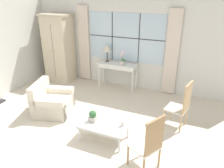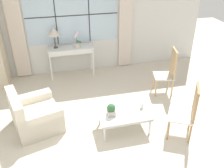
{
  "view_description": "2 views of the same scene",
  "coord_description": "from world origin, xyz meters",
  "px_view_note": "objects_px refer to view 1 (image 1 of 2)",
  "views": [
    {
      "loc": [
        2.22,
        -3.15,
        2.89
      ],
      "look_at": [
        0.46,
        0.92,
        0.94
      ],
      "focal_mm": 35.0,
      "sensor_mm": 36.0,
      "label": 1
    },
    {
      "loc": [
        -0.55,
        -3.43,
        3.21
      ],
      "look_at": [
        0.47,
        0.68,
        0.76
      ],
      "focal_mm": 40.0,
      "sensor_mm": 36.0,
      "label": 2
    }
  ],
  "objects_px": {
    "armoire": "(59,48)",
    "potted_plant_small": "(93,116)",
    "armchair_upholstered": "(52,103)",
    "coffee_table": "(104,126)",
    "potted_orchid": "(122,59)",
    "pillar_candle": "(122,124)",
    "console_table": "(118,66)",
    "table_lamp": "(107,48)",
    "side_chair_wooden": "(182,104)",
    "accent_chair_wooden": "(149,142)"
  },
  "relations": [
    {
      "from": "armchair_upholstered",
      "to": "pillar_candle",
      "type": "distance_m",
      "value": 2.08
    },
    {
      "from": "table_lamp",
      "to": "pillar_candle",
      "type": "bearing_deg",
      "value": -59.55
    },
    {
      "from": "armoire",
      "to": "table_lamp",
      "type": "bearing_deg",
      "value": 5.21
    },
    {
      "from": "console_table",
      "to": "armchair_upholstered",
      "type": "relative_size",
      "value": 1.08
    },
    {
      "from": "console_table",
      "to": "accent_chair_wooden",
      "type": "distance_m",
      "value": 3.47
    },
    {
      "from": "side_chair_wooden",
      "to": "potted_plant_small",
      "type": "xyz_separation_m",
      "value": [
        -1.63,
        -1.06,
        -0.11
      ]
    },
    {
      "from": "console_table",
      "to": "accent_chair_wooden",
      "type": "xyz_separation_m",
      "value": [
        1.77,
        -2.98,
        -0.12
      ]
    },
    {
      "from": "table_lamp",
      "to": "accent_chair_wooden",
      "type": "height_order",
      "value": "table_lamp"
    },
    {
      "from": "table_lamp",
      "to": "pillar_candle",
      "type": "relative_size",
      "value": 4.02
    },
    {
      "from": "table_lamp",
      "to": "side_chair_wooden",
      "type": "xyz_separation_m",
      "value": [
        2.48,
        -1.52,
        -0.62
      ]
    },
    {
      "from": "armoire",
      "to": "armchair_upholstered",
      "type": "bearing_deg",
      "value": -60.38
    },
    {
      "from": "potted_orchid",
      "to": "accent_chair_wooden",
      "type": "xyz_separation_m",
      "value": [
        1.61,
        -2.92,
        -0.39
      ]
    },
    {
      "from": "side_chair_wooden",
      "to": "pillar_candle",
      "type": "distance_m",
      "value": 1.42
    },
    {
      "from": "side_chair_wooden",
      "to": "potted_plant_small",
      "type": "relative_size",
      "value": 4.62
    },
    {
      "from": "armoire",
      "to": "accent_chair_wooden",
      "type": "bearing_deg",
      "value": -37.09
    },
    {
      "from": "console_table",
      "to": "armchair_upholstered",
      "type": "xyz_separation_m",
      "value": [
        -0.93,
        -2.05,
        -0.44
      ]
    },
    {
      "from": "armoire",
      "to": "console_table",
      "type": "xyz_separation_m",
      "value": [
        2.05,
        0.09,
        -0.39
      ]
    },
    {
      "from": "potted_orchid",
      "to": "armchair_upholstered",
      "type": "relative_size",
      "value": 0.41
    },
    {
      "from": "accent_chair_wooden",
      "to": "side_chair_wooden",
      "type": "bearing_deg",
      "value": 77.76
    },
    {
      "from": "potted_plant_small",
      "to": "pillar_candle",
      "type": "xyz_separation_m",
      "value": [
        0.63,
        0.07,
        -0.06
      ]
    },
    {
      "from": "armoire",
      "to": "potted_orchid",
      "type": "bearing_deg",
      "value": 0.94
    },
    {
      "from": "armchair_upholstered",
      "to": "coffee_table",
      "type": "bearing_deg",
      "value": -16.16
    },
    {
      "from": "table_lamp",
      "to": "side_chair_wooden",
      "type": "bearing_deg",
      "value": -31.5
    },
    {
      "from": "armoire",
      "to": "side_chair_wooden",
      "type": "distance_m",
      "value": 4.4
    },
    {
      "from": "coffee_table",
      "to": "side_chair_wooden",
      "type": "bearing_deg",
      "value": 37.79
    },
    {
      "from": "side_chair_wooden",
      "to": "potted_orchid",
      "type": "bearing_deg",
      "value": 144.08
    },
    {
      "from": "console_table",
      "to": "accent_chair_wooden",
      "type": "bearing_deg",
      "value": -59.24
    },
    {
      "from": "console_table",
      "to": "pillar_candle",
      "type": "bearing_deg",
      "value": -65.78
    },
    {
      "from": "potted_orchid",
      "to": "pillar_candle",
      "type": "relative_size",
      "value": 3.39
    },
    {
      "from": "potted_orchid",
      "to": "potted_plant_small",
      "type": "relative_size",
      "value": 1.87
    },
    {
      "from": "table_lamp",
      "to": "console_table",
      "type": "bearing_deg",
      "value": -9.05
    },
    {
      "from": "potted_orchid",
      "to": "pillar_candle",
      "type": "bearing_deg",
      "value": -68.7
    },
    {
      "from": "potted_orchid",
      "to": "console_table",
      "type": "bearing_deg",
      "value": 161.42
    },
    {
      "from": "coffee_table",
      "to": "pillar_candle",
      "type": "bearing_deg",
      "value": 11.78
    },
    {
      "from": "accent_chair_wooden",
      "to": "potted_plant_small",
      "type": "relative_size",
      "value": 4.45
    },
    {
      "from": "potted_orchid",
      "to": "pillar_candle",
      "type": "distance_m",
      "value": 2.62
    },
    {
      "from": "armchair_upholstered",
      "to": "accent_chair_wooden",
      "type": "bearing_deg",
      "value": -19.02
    },
    {
      "from": "potted_plant_small",
      "to": "potted_orchid",
      "type": "bearing_deg",
      "value": 97.07
    },
    {
      "from": "accent_chair_wooden",
      "to": "coffee_table",
      "type": "relative_size",
      "value": 1.1
    },
    {
      "from": "armchair_upholstered",
      "to": "side_chair_wooden",
      "type": "bearing_deg",
      "value": 10.96
    },
    {
      "from": "coffee_table",
      "to": "potted_plant_small",
      "type": "relative_size",
      "value": 4.05
    },
    {
      "from": "armoire",
      "to": "potted_plant_small",
      "type": "xyz_separation_m",
      "value": [
        2.52,
        -2.42,
        -0.6
      ]
    },
    {
      "from": "armchair_upholstered",
      "to": "accent_chair_wooden",
      "type": "distance_m",
      "value": 2.88
    },
    {
      "from": "armoire",
      "to": "pillar_candle",
      "type": "xyz_separation_m",
      "value": [
        3.15,
        -2.36,
        -0.66
      ]
    },
    {
      "from": "armchair_upholstered",
      "to": "coffee_table",
      "type": "relative_size",
      "value": 1.13
    },
    {
      "from": "armchair_upholstered",
      "to": "accent_chair_wooden",
      "type": "relative_size",
      "value": 1.03
    },
    {
      "from": "console_table",
      "to": "potted_orchid",
      "type": "height_order",
      "value": "potted_orchid"
    },
    {
      "from": "console_table",
      "to": "table_lamp",
      "type": "distance_m",
      "value": 0.64
    },
    {
      "from": "console_table",
      "to": "potted_orchid",
      "type": "xyz_separation_m",
      "value": [
        0.17,
        -0.06,
        0.27
      ]
    },
    {
      "from": "pillar_candle",
      "to": "armoire",
      "type": "bearing_deg",
      "value": 143.18
    }
  ]
}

